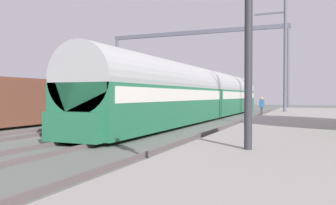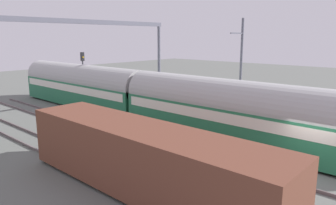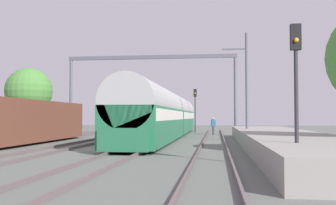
{
  "view_description": "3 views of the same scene",
  "coord_description": "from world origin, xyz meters",
  "views": [
    {
      "loc": [
        10.16,
        -13.25,
        1.86
      ],
      "look_at": [
        2.07,
        6.07,
        1.44
      ],
      "focal_mm": 37.13,
      "sensor_mm": 36.0,
      "label": 1
    },
    {
      "loc": [
        -15.05,
        -4.71,
        6.53
      ],
      "look_at": [
        0.41,
        9.11,
        2.28
      ],
      "focal_mm": 34.39,
      "sensor_mm": 36.0,
      "label": 2
    },
    {
      "loc": [
        6.36,
        -20.86,
        1.8
      ],
      "look_at": [
        1.04,
        22.68,
        3.37
      ],
      "focal_mm": 41.99,
      "sensor_mm": 36.0,
      "label": 3
    }
  ],
  "objects": [
    {
      "name": "platform",
      "position": [
        10.04,
        2.0,
        0.45
      ],
      "size": [
        4.4,
        28.0,
        0.9
      ],
      "color": "gray",
      "rests_on": "ground"
    },
    {
      "name": "tree_west_background",
      "position": [
        -12.95,
        17.79,
        4.44
      ],
      "size": [
        4.82,
        4.82,
        6.86
      ],
      "color": "#4C3826",
      "rests_on": "ground"
    },
    {
      "name": "catenary_gantry",
      "position": [
        0.0,
        17.3,
        5.92
      ],
      "size": [
        16.85,
        0.28,
        7.86
      ],
      "color": "#565766",
      "rests_on": "ground"
    },
    {
      "name": "person_crossing",
      "position": [
        6.1,
        17.3,
        1.03
      ],
      "size": [
        0.45,
        0.33,
        1.73
      ],
      "rotation": [
        0.0,
        0.0,
        3.38
      ],
      "color": "#3B3B3B",
      "rests_on": "ground"
    },
    {
      "name": "catenary_pole_east_mid",
      "position": [
        8.58,
        8.43,
        4.15
      ],
      "size": [
        1.9,
        0.2,
        8.0
      ],
      "color": "#565766",
      "rests_on": "ground"
    },
    {
      "name": "track_west",
      "position": [
        -2.07,
        0.0,
        0.08
      ],
      "size": [
        1.51,
        60.0,
        0.16
      ],
      "color": "#605354",
      "rests_on": "ground"
    },
    {
      "name": "track_far_east",
      "position": [
        6.22,
        0.0,
        0.08
      ],
      "size": [
        1.52,
        60.0,
        0.16
      ],
      "color": "#605354",
      "rests_on": "ground"
    },
    {
      "name": "railway_signal_far",
      "position": [
        3.99,
        24.21,
        3.18
      ],
      "size": [
        0.36,
        0.3,
        4.97
      ],
      "color": "#2D2D33",
      "rests_on": "ground"
    },
    {
      "name": "railway_signal_near",
      "position": [
        9.1,
        -7.02,
        3.19
      ],
      "size": [
        0.36,
        0.3,
        4.98
      ],
      "color": "#2D2D33",
      "rests_on": "ground"
    },
    {
      "name": "freight_car",
      "position": [
        -6.22,
        4.59,
        1.47
      ],
      "size": [
        2.8,
        13.0,
        2.7
      ],
      "color": "brown",
      "rests_on": "ground"
    },
    {
      "name": "passenger_train",
      "position": [
        2.07,
        13.43,
        1.97
      ],
      "size": [
        2.93,
        32.85,
        3.82
      ],
      "color": "#236B47",
      "rests_on": "ground"
    },
    {
      "name": "ground",
      "position": [
        0.0,
        0.0,
        0.0
      ],
      "size": [
        120.0,
        120.0,
        0.0
      ],
      "primitive_type": "plane",
      "color": "#5E615C"
    },
    {
      "name": "track_east",
      "position": [
        2.07,
        0.0,
        0.08
      ],
      "size": [
        1.51,
        60.0,
        0.16
      ],
      "color": "#605354",
      "rests_on": "ground"
    }
  ]
}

